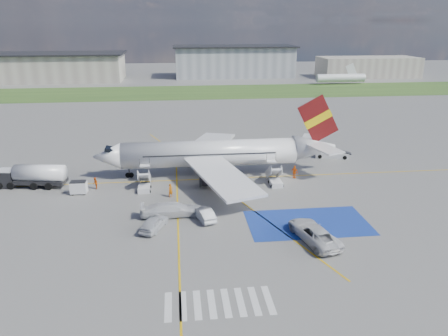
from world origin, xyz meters
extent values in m
plane|color=#60605E|center=(0.00, 0.00, 0.00)|extent=(400.00, 400.00, 0.00)
cube|color=#2D4C1E|center=(0.00, 95.00, 0.01)|extent=(400.00, 30.00, 0.01)
cube|color=gold|center=(0.00, 12.00, 0.01)|extent=(120.00, 0.20, 0.01)
cube|color=gold|center=(-5.00, -10.00, 0.01)|extent=(0.20, 60.00, 0.01)
cube|color=gold|center=(0.00, 12.00, 0.01)|extent=(20.71, 56.45, 0.01)
cube|color=navy|center=(10.00, -4.00, 0.01)|extent=(14.00, 8.00, 0.01)
cube|color=silver|center=(-6.00, -18.00, 0.01)|extent=(0.60, 4.00, 0.01)
cube|color=silver|center=(-4.80, -18.00, 0.01)|extent=(0.60, 4.00, 0.01)
cube|color=silver|center=(-3.60, -18.00, 0.01)|extent=(0.60, 4.00, 0.01)
cube|color=silver|center=(-2.40, -18.00, 0.01)|extent=(0.60, 4.00, 0.01)
cube|color=silver|center=(-1.20, -18.00, 0.01)|extent=(0.60, 4.00, 0.01)
cube|color=silver|center=(0.00, -18.00, 0.01)|extent=(0.60, 4.00, 0.01)
cube|color=silver|center=(1.20, -18.00, 0.01)|extent=(0.60, 4.00, 0.01)
cube|color=silver|center=(2.40, -18.00, 0.01)|extent=(0.60, 4.00, 0.01)
cube|color=gray|center=(-55.00, 130.00, 5.00)|extent=(60.00, 22.00, 10.00)
cube|color=gray|center=(20.00, 135.00, 6.00)|extent=(48.00, 18.00, 12.00)
cube|color=gray|center=(75.00, 128.00, 4.00)|extent=(40.00, 16.00, 8.00)
cylinder|color=silver|center=(0.00, 14.00, 3.40)|extent=(26.00, 3.90, 3.90)
cone|color=silver|center=(-15.00, 14.00, 3.40)|extent=(4.00, 3.90, 3.90)
cube|color=black|center=(-14.40, 14.00, 4.45)|extent=(1.67, 1.90, 0.82)
cone|color=silver|center=(16.20, 14.00, 3.80)|extent=(6.50, 3.90, 3.90)
cube|color=silver|center=(1.00, 5.50, 2.80)|extent=(9.86, 15.95, 1.40)
cube|color=silver|center=(1.00, 22.50, 2.80)|extent=(9.86, 15.95, 1.40)
cylinder|color=#38383A|center=(0.00, 8.40, 1.40)|extent=(3.40, 2.10, 2.10)
cylinder|color=#38383A|center=(0.00, 19.60, 1.40)|extent=(3.40, 2.10, 2.10)
cube|color=#5F1010|center=(16.50, 14.00, 8.20)|extent=(6.62, 0.30, 7.45)
cube|color=yellow|center=(16.50, 14.00, 8.20)|extent=(4.36, 0.40, 3.08)
cube|color=silver|center=(16.80, 10.80, 4.50)|extent=(4.73, 5.95, 0.49)
cube|color=silver|center=(16.80, 17.20, 4.50)|extent=(4.73, 5.95, 0.49)
cube|color=black|center=(0.00, 12.04, 3.75)|extent=(19.50, 0.04, 0.18)
cube|color=black|center=(0.00, 15.96, 3.75)|extent=(19.50, 0.04, 0.18)
cube|color=silver|center=(-9.50, 9.85, 1.45)|extent=(1.40, 3.73, 2.32)
cube|color=silver|center=(-9.50, 11.75, 2.50)|extent=(1.40, 1.00, 0.12)
cylinder|color=black|center=(-10.20, 11.75, 3.05)|extent=(0.06, 0.06, 1.10)
cylinder|color=black|center=(-8.80, 11.75, 3.05)|extent=(0.06, 0.06, 1.10)
cube|color=silver|center=(-9.50, 8.25, 0.35)|extent=(1.60, 2.40, 0.70)
cube|color=silver|center=(9.00, 9.85, 1.45)|extent=(1.40, 3.73, 2.32)
cube|color=silver|center=(9.00, 11.75, 2.50)|extent=(1.40, 1.00, 0.12)
cylinder|color=black|center=(8.30, 11.75, 3.05)|extent=(0.06, 0.06, 1.10)
cylinder|color=black|center=(9.70, 11.75, 3.05)|extent=(0.06, 0.06, 1.10)
cube|color=silver|center=(9.00, 8.25, 0.35)|extent=(1.60, 2.40, 0.70)
cube|color=black|center=(-28.80, 12.24, 1.18)|extent=(2.69, 2.69, 2.37)
cylinder|color=silver|center=(-24.02, 11.52, 2.06)|extent=(7.27, 3.38, 2.37)
cube|color=black|center=(-24.02, 11.52, 0.87)|extent=(7.27, 3.38, 0.51)
cube|color=silver|center=(-18.20, 8.21, 0.92)|extent=(2.20, 1.35, 1.52)
cube|color=black|center=(-18.20, 8.21, 1.74)|extent=(2.09, 1.24, 0.13)
cube|color=silver|center=(21.52, 20.31, 0.46)|extent=(5.80, 3.20, 0.92)
cube|color=black|center=(22.85, 19.95, 1.26)|extent=(3.83, 2.26, 1.02)
imported|color=silver|center=(-7.69, -3.71, 0.78)|extent=(3.53, 4.93, 1.56)
imported|color=#B8BBC0|center=(-1.92, -1.75, 0.73)|extent=(2.77, 4.66, 1.45)
imported|color=silver|center=(9.36, -8.17, 1.15)|extent=(4.09, 6.59, 2.30)
imported|color=silver|center=(-5.56, -0.35, 1.13)|extent=(5.87, 2.66, 2.25)
imported|color=orange|center=(-5.84, 5.70, 0.92)|extent=(0.80, 0.76, 1.84)
imported|color=#DD570B|center=(-16.27, 9.76, 0.83)|extent=(0.79, 0.93, 1.66)
imported|color=orange|center=(12.42, 10.95, 0.98)|extent=(1.11, 1.19, 1.96)
camera|label=1|loc=(-4.82, -48.57, 22.30)|focal=35.00mm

